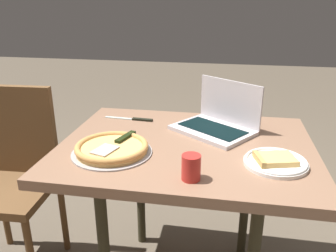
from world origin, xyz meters
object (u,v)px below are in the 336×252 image
at_px(table_knife, 134,119).
at_px(drink_cup, 191,167).
at_px(dining_table, 186,160).
at_px(chair_far, 15,171).
at_px(laptop, 218,121).
at_px(pizza_plate, 275,161).
at_px(pizza_tray, 112,148).

relative_size(table_knife, drink_cup, 2.80).
height_order(dining_table, chair_far, chair_far).
height_order(laptop, chair_far, laptop).
xyz_separation_m(pizza_plate, pizza_tray, (-0.62, -0.01, 0.01)).
height_order(pizza_tray, drink_cup, drink_cup).
height_order(laptop, pizza_tray, laptop).
bearing_deg(table_knife, pizza_plate, -30.86).
relative_size(laptop, pizza_tray, 1.32).
distance_m(pizza_tray, chair_far, 0.66).
relative_size(dining_table, table_knife, 4.22).
bearing_deg(pizza_tray, pizza_plate, 0.65).
relative_size(pizza_plate, drink_cup, 2.60).
height_order(pizza_plate, chair_far, chair_far).
distance_m(drink_cup, chair_far, 1.00).
bearing_deg(drink_cup, pizza_plate, 28.50).
xyz_separation_m(pizza_tray, drink_cup, (0.33, -0.15, 0.03)).
distance_m(dining_table, laptop, 0.24).
xyz_separation_m(laptop, drink_cup, (-0.07, -0.47, 0.00)).
relative_size(dining_table, chair_far, 1.11).
distance_m(table_knife, drink_cup, 0.64).
bearing_deg(laptop, chair_far, -171.94).
xyz_separation_m(pizza_tray, table_knife, (-0.02, 0.39, -0.02)).
relative_size(dining_table, pizza_plate, 4.54).
bearing_deg(dining_table, pizza_plate, -22.10).
height_order(laptop, table_knife, laptop).
bearing_deg(dining_table, drink_cup, -80.08).
bearing_deg(pizza_plate, drink_cup, -151.50).
xyz_separation_m(laptop, table_knife, (-0.42, 0.07, -0.04)).
height_order(dining_table, laptop, laptop).
height_order(table_knife, drink_cup, drink_cup).
bearing_deg(pizza_tray, drink_cup, -24.69).
distance_m(laptop, drink_cup, 0.48).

